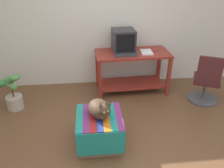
% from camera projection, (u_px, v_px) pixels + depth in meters
% --- Properties ---
extents(ground_plane, '(14.00, 14.00, 0.00)m').
position_uv_depth(ground_plane, '(118.00, 151.00, 2.95)').
color(ground_plane, brown).
extents(back_wall, '(8.00, 0.10, 2.60)m').
position_uv_depth(back_wall, '(105.00, 18.00, 4.14)').
color(back_wall, silver).
rests_on(back_wall, ground_plane).
extents(desk, '(1.36, 0.68, 0.78)m').
position_uv_depth(desk, '(132.00, 65.00, 4.15)').
color(desk, maroon).
rests_on(desk, ground_plane).
extents(tv_monitor, '(0.41, 0.43, 0.39)m').
position_uv_depth(tv_monitor, '(123.00, 41.00, 4.01)').
color(tv_monitor, '#28282B').
rests_on(tv_monitor, desk).
extents(keyboard, '(0.40, 0.16, 0.02)m').
position_uv_depth(keyboard, '(126.00, 55.00, 3.88)').
color(keyboard, '#333338').
rests_on(keyboard, desk).
extents(book, '(0.21, 0.29, 0.02)m').
position_uv_depth(book, '(146.00, 52.00, 4.02)').
color(book, white).
rests_on(book, desk).
extents(ottoman_with_blanket, '(0.59, 0.63, 0.43)m').
position_uv_depth(ottoman_with_blanket, '(100.00, 130.00, 2.99)').
color(ottoman_with_blanket, '#7A664C').
rests_on(ottoman_with_blanket, ground_plane).
extents(cat, '(0.39, 0.48, 0.30)m').
position_uv_depth(cat, '(100.00, 109.00, 2.84)').
color(cat, '#473323').
rests_on(cat, ottoman_with_blanket).
extents(potted_plant, '(0.35, 0.41, 0.63)m').
position_uv_depth(potted_plant, '(13.00, 94.00, 3.71)').
color(potted_plant, '#B7A893').
rests_on(potted_plant, ground_plane).
extents(office_chair, '(0.56, 0.56, 0.89)m').
position_uv_depth(office_chair, '(206.00, 82.00, 3.85)').
color(office_chair, '#4C4C51').
rests_on(office_chair, ground_plane).
extents(pen, '(0.12, 0.09, 0.01)m').
position_uv_depth(pen, '(157.00, 51.00, 4.10)').
color(pen, black).
rests_on(pen, desk).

